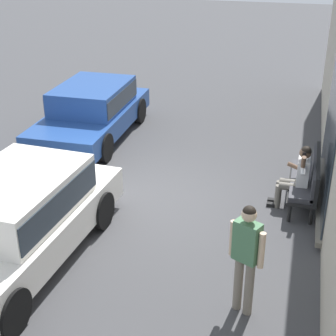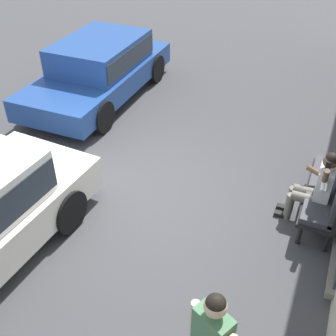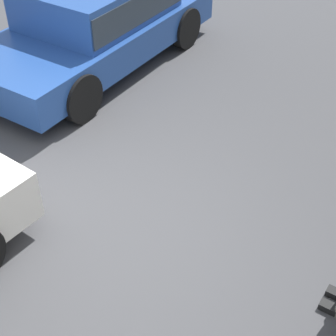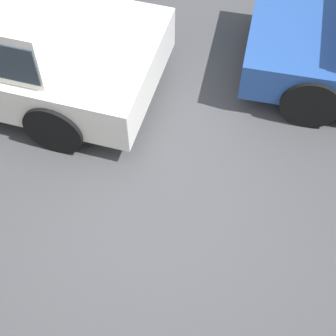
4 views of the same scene
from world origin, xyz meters
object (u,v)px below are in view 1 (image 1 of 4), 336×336
at_px(bench, 308,178).
at_px(pedestrian_standing, 246,251).
at_px(parked_car_mid, 16,217).
at_px(person_on_phone, 297,176).
at_px(parked_car_near, 92,108).

height_order(bench, pedestrian_standing, pedestrian_standing).
distance_m(parked_car_mid, pedestrian_standing, 3.74).
height_order(bench, parked_car_mid, parked_car_mid).
bearing_deg(parked_car_mid, bench, 125.46).
xyz_separation_m(parked_car_mid, pedestrian_standing, (0.30, 3.72, 0.21)).
bearing_deg(bench, pedestrian_standing, -12.80).
xyz_separation_m(person_on_phone, parked_car_near, (-2.47, -5.27, 0.08)).
bearing_deg(parked_car_mid, person_on_phone, 124.68).
relative_size(person_on_phone, parked_car_near, 0.30).
bearing_deg(parked_car_near, person_on_phone, 64.89).
relative_size(bench, pedestrian_standing, 1.06).
bearing_deg(person_on_phone, parked_car_mid, -55.32).
bearing_deg(parked_car_mid, parked_car_near, -169.85).
bearing_deg(person_on_phone, pedestrian_standing, -10.01).
xyz_separation_m(bench, parked_car_near, (-2.23, -5.49, 0.21)).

